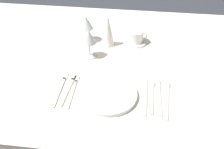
% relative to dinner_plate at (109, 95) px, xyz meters
% --- Properties ---
extents(ground_plane, '(6.00, 6.00, 0.00)m').
position_rel_dinner_plate_xyz_m(ground_plane, '(0.03, 0.26, -0.75)').
color(ground_plane, '#383D47').
extents(dining_table, '(1.80, 1.11, 0.74)m').
position_rel_dinner_plate_xyz_m(dining_table, '(0.03, 0.26, -0.09)').
color(dining_table, silver).
rests_on(dining_table, ground).
extents(dinner_plate, '(0.24, 0.24, 0.02)m').
position_rel_dinner_plate_xyz_m(dinner_plate, '(0.00, 0.00, 0.00)').
color(dinner_plate, white).
rests_on(dinner_plate, dining_table).
extents(fork_outer, '(0.02, 0.21, 0.00)m').
position_rel_dinner_plate_xyz_m(fork_outer, '(-0.16, 0.02, -0.01)').
color(fork_outer, beige).
rests_on(fork_outer, dining_table).
extents(fork_inner, '(0.03, 0.21, 0.00)m').
position_rel_dinner_plate_xyz_m(fork_inner, '(-0.18, 0.03, -0.01)').
color(fork_inner, beige).
rests_on(fork_inner, dining_table).
extents(fork_salad, '(0.02, 0.22, 0.00)m').
position_rel_dinner_plate_xyz_m(fork_salad, '(-0.21, 0.02, -0.01)').
color(fork_salad, beige).
rests_on(fork_salad, dining_table).
extents(dinner_knife, '(0.02, 0.22, 0.00)m').
position_rel_dinner_plate_xyz_m(dinner_knife, '(0.15, 0.01, -0.01)').
color(dinner_knife, beige).
rests_on(dinner_knife, dining_table).
extents(spoon_soup, '(0.03, 0.20, 0.01)m').
position_rel_dinner_plate_xyz_m(spoon_soup, '(0.18, 0.04, -0.01)').
color(spoon_soup, beige).
rests_on(spoon_soup, dining_table).
extents(spoon_dessert, '(0.03, 0.23, 0.01)m').
position_rel_dinner_plate_xyz_m(spoon_dessert, '(0.21, 0.05, -0.01)').
color(spoon_dessert, beige).
rests_on(spoon_dessert, dining_table).
extents(spoon_tea, '(0.03, 0.23, 0.01)m').
position_rel_dinner_plate_xyz_m(spoon_tea, '(0.25, 0.03, -0.01)').
color(spoon_tea, beige).
rests_on(spoon_tea, dining_table).
extents(saucer_left, '(0.12, 0.12, 0.01)m').
position_rel_dinner_plate_xyz_m(saucer_left, '(0.09, 0.43, -0.00)').
color(saucer_left, white).
rests_on(saucer_left, dining_table).
extents(coffee_cup_left, '(0.11, 0.09, 0.06)m').
position_rel_dinner_plate_xyz_m(coffee_cup_left, '(0.09, 0.43, 0.03)').
color(coffee_cup_left, white).
rests_on(coffee_cup_left, saucer_left).
extents(wine_glass_left, '(0.07, 0.07, 0.15)m').
position_rel_dinner_plate_xyz_m(wine_glass_left, '(-0.17, 0.42, 0.09)').
color(wine_glass_left, silver).
rests_on(wine_glass_left, dining_table).
extents(wine_glass_right, '(0.07, 0.07, 0.15)m').
position_rel_dinner_plate_xyz_m(wine_glass_right, '(-0.13, 0.28, 0.10)').
color(wine_glass_right, silver).
rests_on(wine_glass_right, dining_table).
extents(napkin_folded, '(0.07, 0.07, 0.18)m').
position_rel_dinner_plate_xyz_m(napkin_folded, '(-0.06, 0.39, 0.08)').
color(napkin_folded, white).
rests_on(napkin_folded, dining_table).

